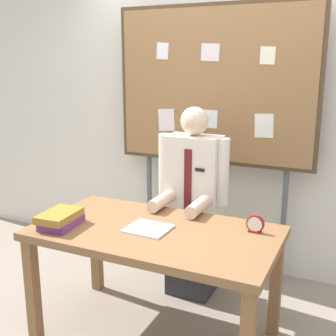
# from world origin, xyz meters

# --- Properties ---
(ground_plane) EXTENTS (12.00, 12.00, 0.00)m
(ground_plane) POSITION_xyz_m (0.00, 0.00, 0.00)
(ground_plane) COLOR gray
(back_wall) EXTENTS (6.40, 0.08, 2.70)m
(back_wall) POSITION_xyz_m (0.00, 1.25, 1.35)
(back_wall) COLOR silver
(back_wall) RESTS_ON ground_plane
(desk) EXTENTS (1.52, 0.83, 0.75)m
(desk) POSITION_xyz_m (0.00, 0.00, 0.66)
(desk) COLOR brown
(desk) RESTS_ON ground_plane
(person) EXTENTS (0.55, 0.56, 1.46)m
(person) POSITION_xyz_m (0.00, 0.63, 0.68)
(person) COLOR #2D2D33
(person) RESTS_ON ground_plane
(bulletin_board) EXTENTS (1.65, 0.09, 2.20)m
(bulletin_board) POSITION_xyz_m (-0.00, 1.05, 1.56)
(bulletin_board) COLOR #4C3823
(bulletin_board) RESTS_ON ground_plane
(book_stack) EXTENTS (0.22, 0.31, 0.10)m
(book_stack) POSITION_xyz_m (-0.56, -0.21, 0.80)
(book_stack) COLOR #72337F
(book_stack) RESTS_ON desk
(open_notebook) EXTENTS (0.27, 0.24, 0.01)m
(open_notebook) POSITION_xyz_m (-0.04, -0.02, 0.76)
(open_notebook) COLOR white
(open_notebook) RESTS_ON desk
(desk_clock) EXTENTS (0.11, 0.04, 0.11)m
(desk_clock) POSITION_xyz_m (0.58, 0.22, 0.80)
(desk_clock) COLOR maroon
(desk_clock) RESTS_ON desk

